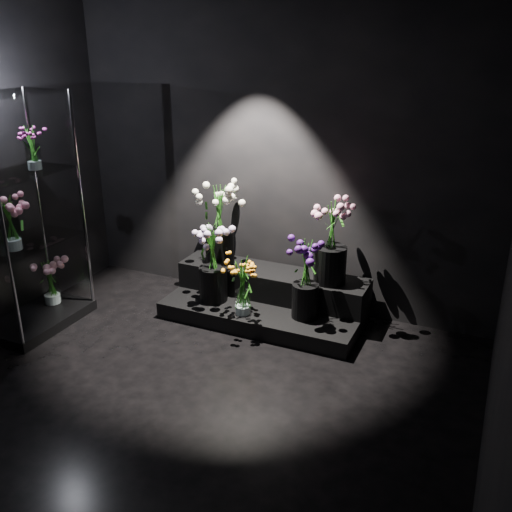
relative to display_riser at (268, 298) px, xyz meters
The scene contains 12 objects.
floor 1.66m from the display_riser, 92.37° to the right, with size 4.00×4.00×0.00m, color black.
wall_back 1.29m from the display_riser, 100.93° to the left, with size 4.00×4.00×0.00m, color black.
display_riser is the anchor object (origin of this frame).
display_case 2.21m from the display_riser, 150.47° to the right, with size 0.54×0.91×1.99m.
bouquet_orange_bells 0.44m from the display_riser, 103.98° to the right, with size 0.34×0.34×0.54m.
bouquet_lilac 0.63m from the display_riser, 155.66° to the right, with size 0.37×0.37×0.73m.
bouquet_purple 0.59m from the display_riser, 22.53° to the right, with size 0.39×0.39×0.69m.
bouquet_cream_roses 0.85m from the display_riser, behind, with size 0.50×0.50×0.74m.
bouquet_pink_roses 0.84m from the display_riser, ahead, with size 0.35×0.35×0.75m.
bouquet_case_pink 2.27m from the display_riser, 145.65° to the right, with size 0.42×0.42×0.47m.
bouquet_case_magenta 2.38m from the display_riser, 154.10° to the right, with size 0.25×0.25×0.36m.
bouquet_case_base_pink 1.99m from the display_riser, 157.14° to the right, with size 0.33×0.33×0.45m.
Camera 1 is at (1.91, -2.67, 2.42)m, focal length 40.00 mm.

